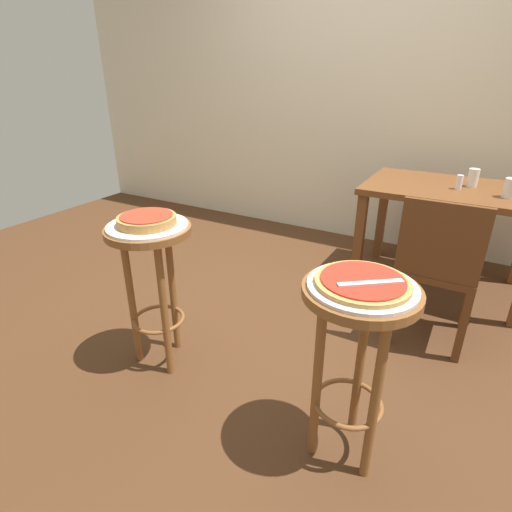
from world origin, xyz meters
TOP-DOWN VIEW (x-y plane):
  - ground_plane at (0.00, 0.00)m, footprint 6.00×6.00m
  - back_wall at (0.00, 1.65)m, footprint 6.00×0.10m
  - stool_foreground at (0.73, -0.72)m, footprint 0.40×0.40m
  - serving_plate_foreground at (0.73, -0.72)m, footprint 0.37×0.37m
  - pizza_foreground at (0.73, -0.72)m, footprint 0.32×0.32m
  - stool_middle at (-0.30, -0.64)m, footprint 0.40×0.40m
  - serving_plate_middle at (-0.30, -0.64)m, footprint 0.37×0.37m
  - pizza_middle at (-0.30, -0.64)m, footprint 0.27×0.27m
  - dining_table at (0.84, 0.97)m, footprint 1.09×0.73m
  - cup_near_edge at (1.16, 0.86)m, footprint 0.08×0.08m
  - cup_far_edge at (0.94, 1.03)m, footprint 0.07×0.07m
  - condiment_shaker at (0.88, 0.92)m, footprint 0.04×0.04m
  - wooden_chair at (0.89, 0.23)m, footprint 0.40×0.40m
  - pizza_server_knife at (0.76, -0.74)m, footprint 0.19×0.15m

SIDE VIEW (x-z plane):
  - ground_plane at x=0.00m, z-range 0.00..0.00m
  - wooden_chair at x=0.89m, z-range 0.04..0.89m
  - stool_foreground at x=0.73m, z-range 0.18..0.94m
  - stool_middle at x=-0.30m, z-range 0.18..0.94m
  - dining_table at x=0.84m, z-range 0.26..0.98m
  - serving_plate_foreground at x=0.73m, z-range 0.76..0.77m
  - serving_plate_middle at x=-0.30m, z-range 0.76..0.77m
  - condiment_shaker at x=0.88m, z-range 0.73..0.82m
  - pizza_foreground at x=0.73m, z-range 0.77..0.79m
  - cup_near_edge at x=1.16m, z-range 0.73..0.84m
  - cup_far_edge at x=0.94m, z-range 0.73..0.84m
  - pizza_middle at x=-0.30m, z-range 0.77..0.81m
  - pizza_server_knife at x=0.76m, z-range 0.79..0.79m
  - back_wall at x=0.00m, z-range 0.00..3.00m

